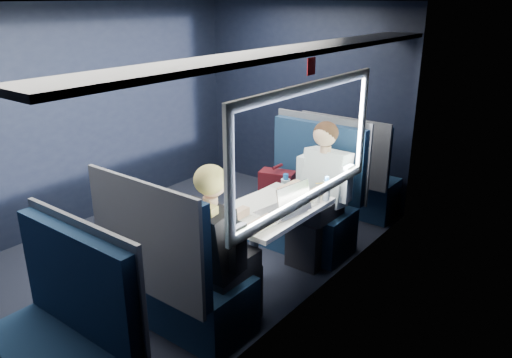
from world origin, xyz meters
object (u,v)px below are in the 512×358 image
Objects in this scene: seat_bay_near at (305,203)px; table at (269,215)px; seat_row_back at (63,347)px; cup at (315,197)px; laptop at (287,206)px; seat_row_front at (350,179)px; man at (320,186)px; woman at (217,243)px; seat_bay_far at (177,280)px; bottle_small at (326,190)px.

table is at bearing -77.18° from seat_bay_near.
seat_row_back is 11.67× the size of cup.
seat_row_front is at bearing 101.80° from laptop.
man is 13.30× the size of cup.
woman is (0.27, -1.58, 0.31)m from seat_bay_near.
man is (0.07, 0.70, 0.06)m from table.
seat_row_front is 1.60m from cup.
table is at bearing 84.20° from seat_row_back.
seat_row_back is 0.88× the size of woman.
seat_bay_near is at bearing 146.82° from man.
man is at bearing -33.18° from seat_bay_near.
cup is (0.43, 2.10, 0.38)m from seat_row_back.
seat_bay_near is at bearing 102.82° from table.
seat_bay_near is 0.43m from man.
laptop is at bearing 78.70° from woman.
seat_bay_far is 1.09× the size of seat_row_back.
laptop is (0.13, -0.74, 0.09)m from man.
man is 0.39m from bottle_small.
man is at bearing 100.24° from laptop.
seat_bay_near is 0.95× the size of woman.
seat_row_front reaches higher than laptop.
seat_bay_far is 1.62m from man.
man is at bearing 84.28° from seat_row_back.
table is at bearing -84.20° from seat_row_front.
table is at bearing 168.82° from laptop.
laptop is (0.38, -1.84, 0.40)m from seat_row_front.
cup is (-0.05, -0.09, -0.04)m from bottle_small.
woman is 13.30× the size of cup.
seat_bay_near is at bearing 99.56° from woman.
seat_row_back is 0.88× the size of man.
laptop is (0.13, 0.67, 0.08)m from woman.
seat_row_front is 11.67× the size of cup.
seat_row_back is (0.02, -2.67, -0.01)m from seat_bay_near.
seat_bay_near is 1.09× the size of seat_row_back.
laptop reaches higher than bottle_small.
man is at bearing 80.97° from seat_bay_far.
woman is at bearing -100.15° from cup.
woman reaches higher than seat_row_front.
seat_row_front is 3.59m from seat_row_back.
seat_bay_far reaches higher than table.
seat_bay_far is 1.00m from laptop.
bottle_small is (0.23, 1.11, 0.11)m from woman.
seat_row_back is (0.00, -0.92, -0.00)m from seat_bay_far.
seat_row_front is 1.92m from laptop.
seat_row_back reaches higher than laptop.
woman reaches higher than bottle_small.
seat_bay_far reaches higher than seat_row_back.
bottle_small is (0.50, -0.47, 0.41)m from seat_bay_near.
laptop is 3.89× the size of cup.
man reaches higher than seat_row_back.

